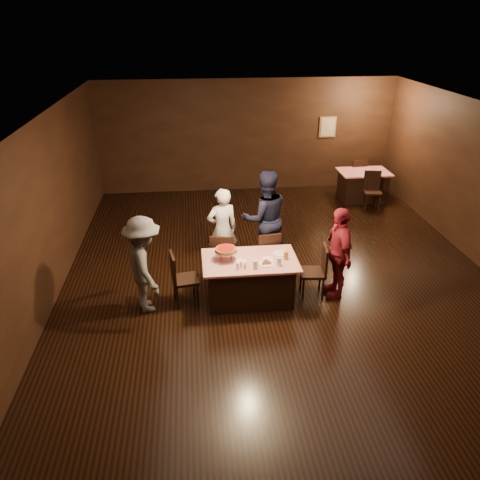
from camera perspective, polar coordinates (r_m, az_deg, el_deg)
name	(u,v)px	position (r m, az deg, el deg)	size (l,w,h in m)	color
room	(284,168)	(8.03, 5.35, 8.70)	(10.00, 10.04, 3.02)	black
main_table	(250,279)	(8.05, 1.19, -4.82)	(1.60, 1.00, 0.77)	#A40E0A
back_table	(363,185)	(12.89, 14.71, 6.47)	(1.30, 0.90, 0.77)	red
chair_far_left	(223,256)	(8.63, -2.07, -1.92)	(0.42, 0.42, 0.95)	black
chair_far_right	(266,253)	(8.71, 3.18, -1.65)	(0.42, 0.42, 0.95)	black
chair_end_left	(185,278)	(7.96, -6.71, -4.67)	(0.42, 0.42, 0.95)	black
chair_end_right	(313,271)	(8.21, 8.85, -3.81)	(0.42, 0.42, 0.95)	black
chair_back_near	(372,191)	(12.25, 15.84, 5.75)	(0.42, 0.42, 0.95)	black
chair_back_far	(355,175)	(13.40, 13.90, 7.70)	(0.42, 0.42, 0.95)	black
diner_white_jacket	(222,229)	(8.86, -2.18, 1.30)	(0.59, 0.39, 1.63)	white
diner_navy_hoodie	(265,218)	(9.00, 3.05, 2.66)	(0.92, 0.72, 1.90)	black
diner_grey_knit	(144,265)	(7.74, -11.62, -2.97)	(1.07, 0.62, 1.66)	#5B5B60
diner_red_shirt	(338,252)	(8.16, 11.87, -1.49)	(0.96, 0.40, 1.64)	maroon
pizza_stand	(226,250)	(7.79, -1.74, -1.21)	(0.38, 0.38, 0.22)	black
plate_with_slice	(266,263)	(7.73, 3.22, -2.78)	(0.25, 0.25, 0.06)	white
plate_empty	(280,254)	(8.07, 4.96, -1.66)	(0.25, 0.25, 0.01)	white
glass_front_left	(255,264)	(7.58, 1.88, -3.00)	(0.08, 0.08, 0.14)	silver
glass_front_right	(279,262)	(7.68, 4.79, -2.66)	(0.08, 0.08, 0.14)	silver
glass_amber	(286,256)	(7.88, 5.60, -1.90)	(0.08, 0.08, 0.14)	#BF7F26
condiments	(241,266)	(7.57, 0.13, -3.17)	(0.17, 0.10, 0.09)	silver
napkin_center	(267,259)	(7.90, 3.37, -2.28)	(0.16, 0.16, 0.01)	white
napkin_left	(241,261)	(7.80, 0.16, -2.62)	(0.16, 0.16, 0.01)	white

